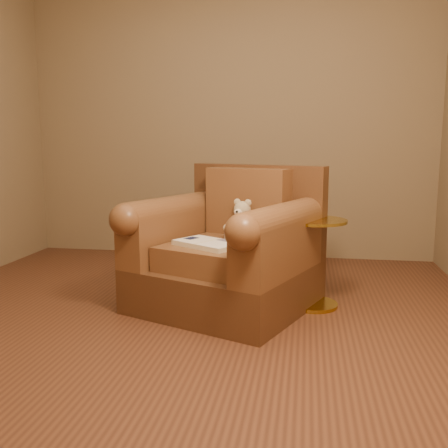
# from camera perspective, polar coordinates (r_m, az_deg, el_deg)

# --- Properties ---
(floor) EXTENTS (4.00, 4.00, 0.00)m
(floor) POSITION_cam_1_polar(r_m,az_deg,el_deg) (3.25, -5.07, -11.10)
(floor) COLOR brown
(floor) RESTS_ON ground
(room) EXTENTS (4.02, 4.02, 2.71)m
(room) POSITION_cam_1_polar(r_m,az_deg,el_deg) (3.11, -5.54, 20.09)
(room) COLOR #826E50
(room) RESTS_ON ground
(armchair) EXTENTS (1.38, 1.36, 0.97)m
(armchair) POSITION_cam_1_polar(r_m,az_deg,el_deg) (3.47, 0.56, -3.30)
(armchair) COLOR #51301B
(armchair) RESTS_ON floor
(teddy_bear) EXTENTS (0.21, 0.24, 0.29)m
(teddy_bear) POSITION_cam_1_polar(r_m,az_deg,el_deg) (3.49, 1.89, 0.03)
(teddy_bear) COLOR tan
(teddy_bear) RESTS_ON armchair
(guidebook) EXTENTS (0.50, 0.44, 0.03)m
(guidebook) POSITION_cam_1_polar(r_m,az_deg,el_deg) (3.26, -1.85, -2.25)
(guidebook) COLOR beige
(guidebook) RESTS_ON armchair
(side_table) EXTENTS (0.44, 0.44, 0.62)m
(side_table) POSITION_cam_1_polar(r_m,az_deg,el_deg) (3.50, 10.19, -4.06)
(side_table) COLOR gold
(side_table) RESTS_ON floor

